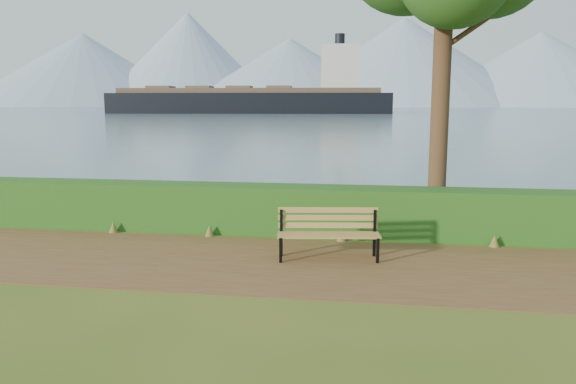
# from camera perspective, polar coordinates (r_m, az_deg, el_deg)

# --- Properties ---
(ground) EXTENTS (140.00, 140.00, 0.00)m
(ground) POSITION_cam_1_polar(r_m,az_deg,el_deg) (9.47, -5.16, -7.63)
(ground) COLOR #455819
(ground) RESTS_ON ground
(path) EXTENTS (40.00, 3.40, 0.01)m
(path) POSITION_cam_1_polar(r_m,az_deg,el_deg) (9.75, -4.72, -7.10)
(path) COLOR brown
(path) RESTS_ON ground
(hedge) EXTENTS (32.00, 0.85, 1.00)m
(hedge) POSITION_cam_1_polar(r_m,az_deg,el_deg) (11.82, -2.13, -1.74)
(hedge) COLOR #184B15
(hedge) RESTS_ON ground
(water) EXTENTS (700.00, 510.00, 0.00)m
(water) POSITION_cam_1_polar(r_m,az_deg,el_deg) (268.81, 8.55, 8.38)
(water) COLOR slate
(water) RESTS_ON ground
(mountains) EXTENTS (585.00, 190.00, 70.00)m
(mountains) POSITION_cam_1_polar(r_m,az_deg,el_deg) (415.75, 7.53, 12.43)
(mountains) COLOR #8498B0
(mountains) RESTS_ON ground
(bench) EXTENTS (1.82, 0.76, 0.89)m
(bench) POSITION_cam_1_polar(r_m,az_deg,el_deg) (9.86, 4.12, -3.86)
(bench) COLOR black
(bench) RESTS_ON ground
(cargo_ship) EXTENTS (72.16, 17.99, 21.68)m
(cargo_ship) POSITION_cam_1_polar(r_m,az_deg,el_deg) (145.00, -2.95, 9.25)
(cargo_ship) COLOR black
(cargo_ship) RESTS_ON ground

